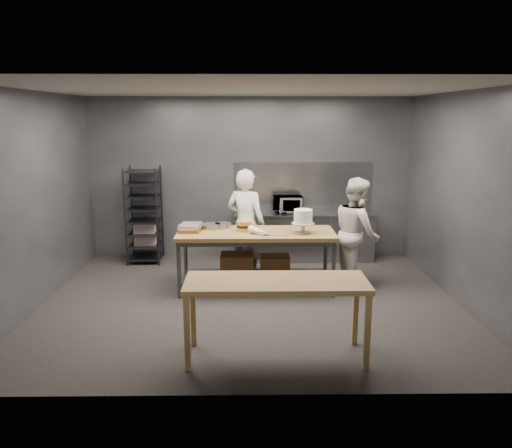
{
  "coord_description": "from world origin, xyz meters",
  "views": [
    {
      "loc": [
        -0.01,
        -6.88,
        2.66
      ],
      "look_at": [
        0.09,
        0.49,
        1.05
      ],
      "focal_mm": 35.0,
      "sensor_mm": 36.0,
      "label": 1
    }
  ],
  "objects": [
    {
      "name": "piping_bag",
      "position": [
        0.13,
        0.31,
        0.98
      ],
      "size": [
        0.34,
        0.37,
        0.12
      ],
      "primitive_type": "cone",
      "rotation": [
        1.57,
        0.0,
        0.7
      ],
      "color": "white",
      "rests_on": "work_table"
    },
    {
      "name": "work_table",
      "position": [
        0.07,
        0.56,
        0.57
      ],
      "size": [
        2.4,
        0.9,
        0.92
      ],
      "color": "olive",
      "rests_on": "ground"
    },
    {
      "name": "speed_rack",
      "position": [
        -1.94,
        2.1,
        0.86
      ],
      "size": [
        0.62,
        0.67,
        1.75
      ],
      "color": "black",
      "rests_on": "ground"
    },
    {
      "name": "cake_pans",
      "position": [
        -0.68,
        0.78,
        0.96
      ],
      "size": [
        0.81,
        0.34,
        0.07
      ],
      "color": "gray",
      "rests_on": "work_table"
    },
    {
      "name": "near_counter",
      "position": [
        0.28,
        -1.7,
        0.81
      ],
      "size": [
        2.0,
        0.7,
        0.9
      ],
      "color": "olive",
      "rests_on": "ground"
    },
    {
      "name": "pastry_clamshells",
      "position": [
        -0.92,
        0.6,
        0.98
      ],
      "size": [
        0.34,
        0.41,
        0.11
      ],
      "color": "brown",
      "rests_on": "work_table"
    },
    {
      "name": "back_counter",
      "position": [
        1.0,
        2.18,
        0.45
      ],
      "size": [
        2.6,
        0.6,
        0.9
      ],
      "color": "slate",
      "rests_on": "ground"
    },
    {
      "name": "chef_right",
      "position": [
        1.67,
        0.69,
        0.87
      ],
      "size": [
        0.73,
        0.9,
        1.73
      ],
      "primitive_type": "imported",
      "rotation": [
        0.0,
        0.0,
        1.66
      ],
      "color": "silver",
      "rests_on": "ground"
    },
    {
      "name": "splashback_panel",
      "position": [
        1.0,
        2.48,
        1.35
      ],
      "size": [
        2.6,
        0.02,
        0.9
      ],
      "primitive_type": "cube",
      "color": "slate",
      "rests_on": "back_counter"
    },
    {
      "name": "layer_cake",
      "position": [
        -0.09,
        0.58,
        1.0
      ],
      "size": [
        0.23,
        0.23,
        0.16
      ],
      "color": "gold",
      "rests_on": "work_table"
    },
    {
      "name": "frosted_cake_stand",
      "position": [
        0.79,
        0.43,
        1.15
      ],
      "size": [
        0.34,
        0.34,
        0.36
      ],
      "color": "#B5AA91",
      "rests_on": "work_table"
    },
    {
      "name": "offset_spatula",
      "position": [
        0.32,
        0.28,
        0.93
      ],
      "size": [
        0.37,
        0.02,
        0.02
      ],
      "color": "slate",
      "rests_on": "work_table"
    },
    {
      "name": "back_wall",
      "position": [
        0.0,
        2.5,
        1.5
      ],
      "size": [
        6.0,
        0.04,
        3.0
      ],
      "primitive_type": "cube",
      "color": "#4C4F54",
      "rests_on": "ground"
    },
    {
      "name": "chef_behind",
      "position": [
        -0.07,
        1.2,
        0.91
      ],
      "size": [
        0.78,
        0.66,
        1.81
      ],
      "primitive_type": "imported",
      "rotation": [
        0.0,
        0.0,
        2.74
      ],
      "color": "white",
      "rests_on": "ground"
    },
    {
      "name": "microwave",
      "position": [
        0.7,
        2.18,
        1.05
      ],
      "size": [
        0.54,
        0.37,
        0.3
      ],
      "primitive_type": "imported",
      "color": "black",
      "rests_on": "back_counter"
    },
    {
      "name": "ground",
      "position": [
        0.0,
        0.0,
        0.0
      ],
      "size": [
        6.0,
        6.0,
        0.0
      ],
      "primitive_type": "plane",
      "color": "black",
      "rests_on": "ground"
    }
  ]
}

